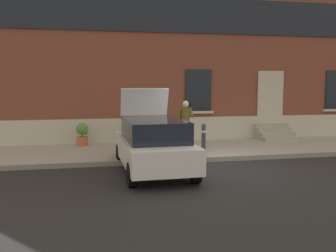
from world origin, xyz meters
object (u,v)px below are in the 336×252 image
(person_on_phone, at_px, (185,122))
(hatchback_car_white, at_px, (153,144))
(bollard_near_person, at_px, (204,138))
(planter_cream, at_px, (133,132))
(planter_terracotta, at_px, (82,134))

(person_on_phone, bearing_deg, hatchback_car_white, -121.85)
(hatchback_car_white, xyz_separation_m, person_on_phone, (1.54, 2.53, 0.35))
(bollard_near_person, relative_size, planter_cream, 1.22)
(hatchback_car_white, xyz_separation_m, planter_terracotta, (-2.02, 4.13, -0.19))
(planter_cream, bearing_deg, person_on_phone, -43.64)
(person_on_phone, height_order, planter_terracotta, person_on_phone)
(person_on_phone, distance_m, planter_cream, 2.37)
(hatchback_car_white, bearing_deg, planter_terracotta, 116.08)
(bollard_near_person, xyz_separation_m, planter_cream, (-2.04, 2.64, -0.11))
(planter_terracotta, height_order, planter_cream, same)
(planter_terracotta, bearing_deg, person_on_phone, -24.21)
(hatchback_car_white, distance_m, person_on_phone, 2.98)
(hatchback_car_white, relative_size, planter_cream, 4.78)
(hatchback_car_white, height_order, person_on_phone, hatchback_car_white)
(person_on_phone, relative_size, planter_terracotta, 2.02)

